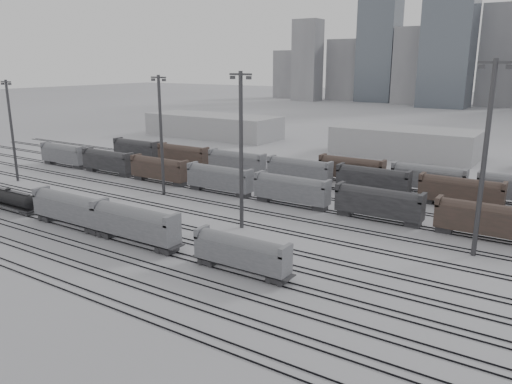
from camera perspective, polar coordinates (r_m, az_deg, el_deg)
The scene contains 17 objects.
ground at distance 75.48m, azimuth -13.49°, elevation -6.20°, with size 900.00×900.00×0.00m, color silver.
tracks at distance 87.59m, azimuth -5.20°, elevation -2.87°, with size 220.00×71.50×0.16m.
tank_car_b at distance 101.68m, azimuth -26.38°, elevation -0.63°, with size 15.73×2.62×3.89m.
hopper_car_a at distance 87.12m, azimuth -20.55°, elevation -1.59°, with size 15.34×3.05×5.49m.
hopper_car_b at distance 75.77m, azimuth -13.68°, elevation -3.36°, with size 15.63×3.11×5.59m.
hopper_car_c at distance 63.92m, azimuth -1.67°, elevation -6.77°, with size 13.56×2.69×4.85m.
light_mast_a at distance 124.46m, azimuth -26.15°, elevation 6.53°, with size 3.62×0.58×22.65m.
light_mast_b at distance 102.01m, azimuth -10.80°, elevation 6.69°, with size 3.83×0.61×23.95m.
light_mast_c at distance 78.84m, azimuth -1.71°, elevation 5.10°, with size 4.01×0.64×25.04m.
light_mast_d at distance 73.35m, azimuth 24.69°, elevation 3.80°, with size 4.29×0.69×26.81m.
bg_string_near at distance 94.18m, azimuth 4.09°, elevation 0.12°, with size 151.00×3.00×5.60m.
bg_string_mid at distance 104.37m, azimuth 13.21°, elevation 1.20°, with size 151.00×3.00×5.60m.
bg_string_far at distance 107.70m, azimuth 23.46°, elevation 0.78°, with size 66.00×3.00×5.60m.
warehouse_left at distance 182.95m, azimuth -4.96°, elevation 7.54°, with size 50.00×18.00×8.00m, color #ACADAF.
warehouse_mid at distance 150.54m, azimuth 16.63°, elevation 5.47°, with size 40.00×18.00×8.00m, color #ACADAF.
skyline at distance 330.48m, azimuth 26.94°, elevation 14.54°, with size 316.00×22.40×95.00m.
crane_left at distance 363.28m, azimuth 21.37°, elevation 18.56°, with size 42.00×1.80×100.00m.
Camera 1 is at (52.20, -47.78, 26.27)m, focal length 35.00 mm.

